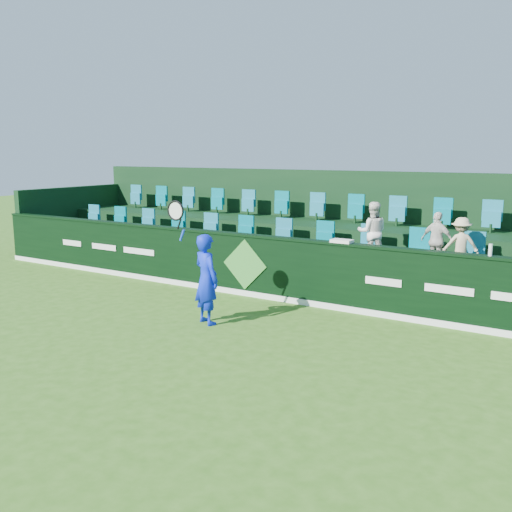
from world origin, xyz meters
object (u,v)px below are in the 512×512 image
Objects in this scene: tennis_player at (206,278)px; spectator_middle at (437,241)px; spectator_right at (461,245)px; drinks_bottle at (490,250)px; towel at (342,241)px; spectator_left at (372,232)px.

tennis_player is 4.63m from spectator_middle.
spectator_middle is (3.24, 3.27, 0.53)m from tennis_player.
drinks_bottle is (0.73, -1.12, 0.13)m from spectator_right.
tennis_player is 4.96m from spectator_right.
drinks_bottle is at bearing 0.00° from towel.
drinks_bottle is (2.53, -1.12, 0.02)m from spectator_left.
tennis_player reaches higher than drinks_bottle.
tennis_player is at bearing 19.66° from spectator_right.
drinks_bottle is at bearing 101.26° from spectator_right.
towel is at bearing 51.68° from tennis_player.
tennis_player reaches higher than towel.
towel is (-1.54, -1.12, 0.01)m from spectator_middle.
tennis_player is 2.01× the size of spectator_middle.
spectator_right is (0.45, 0.00, -0.04)m from spectator_middle.
spectator_right is at bearing 41.52° from tennis_player.
spectator_middle is at bearing -21.86° from spectator_right.
spectator_middle is at bearing 45.27° from tennis_player.
spectator_left is 1.14m from towel.
towel is (1.70, 2.15, 0.54)m from tennis_player.
spectator_middle is 2.82× the size of towel.
spectator_left is at bearing 59.92° from tennis_player.
spectator_left is at bearing -21.86° from spectator_right.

